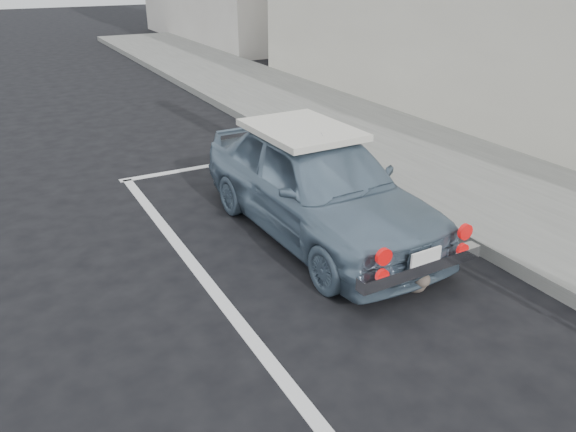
% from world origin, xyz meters
% --- Properties ---
extents(pline_front, '(3.00, 0.12, 0.01)m').
position_xyz_m(pline_front, '(0.50, 6.50, 0.00)').
color(pline_front, silver).
rests_on(pline_front, ground).
extents(pline_side, '(0.12, 7.00, 0.01)m').
position_xyz_m(pline_side, '(-0.90, 3.00, 0.00)').
color(pline_side, silver).
rests_on(pline_side, ground).
extents(retro_coupe, '(1.49, 3.51, 1.18)m').
position_xyz_m(retro_coupe, '(0.59, 3.81, 0.60)').
color(retro_coupe, slate).
rests_on(retro_coupe, ground).
extents(cat, '(0.28, 0.55, 0.29)m').
position_xyz_m(cat, '(0.74, 2.33, 0.13)').
color(cat, '#6A5C51').
rests_on(cat, ground).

